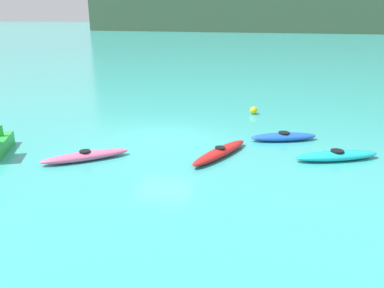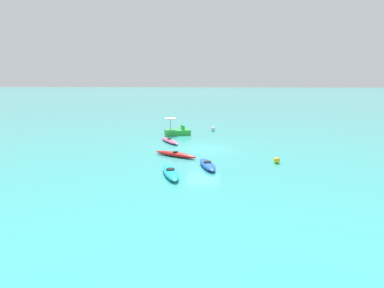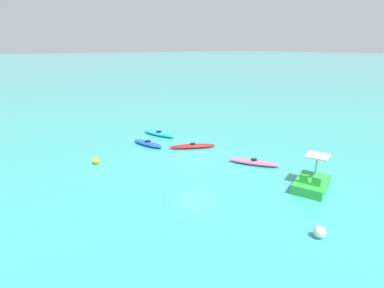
{
  "view_description": "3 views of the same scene",
  "coord_description": "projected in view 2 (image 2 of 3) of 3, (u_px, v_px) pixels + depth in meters",
  "views": [
    {
      "loc": [
        4.19,
        -15.1,
        5.06
      ],
      "look_at": [
        1.73,
        -2.36,
        0.63
      ],
      "focal_mm": 35.27,
      "sensor_mm": 36.0,
      "label": 1
    },
    {
      "loc": [
        22.95,
        1.85,
        5.14
      ],
      "look_at": [
        1.36,
        -0.73,
        0.66
      ],
      "focal_mm": 28.04,
      "sensor_mm": 36.0,
      "label": 2
    },
    {
      "loc": [
        -14.39,
        10.17,
        7.2
      ],
      "look_at": [
        2.64,
        -1.65,
        0.36
      ],
      "focal_mm": 28.03,
      "sensor_mm": 36.0,
      "label": 3
    }
  ],
  "objects": [
    {
      "name": "kayak_blue",
      "position": [
        207.0,
        165.0,
        18.47
      ],
      "size": [
        2.94,
        1.54,
        0.37
      ],
      "color": "blue",
      "rests_on": "ground_plane"
    },
    {
      "name": "kayak_pink",
      "position": [
        170.0,
        141.0,
        25.98
      ],
      "size": [
        2.96,
        2.33,
        0.37
      ],
      "color": "pink",
      "rests_on": "ground_plane"
    },
    {
      "name": "buoy_white",
      "position": [
        213.0,
        129.0,
        32.22
      ],
      "size": [
        0.49,
        0.49,
        0.49
      ],
      "primitive_type": "sphere",
      "color": "white",
      "rests_on": "ground_plane"
    },
    {
      "name": "ground_plane",
      "position": [
        203.0,
        149.0,
        23.57
      ],
      "size": [
        600.0,
        600.0,
        0.0
      ],
      "primitive_type": "plane",
      "color": "#38ADA8"
    },
    {
      "name": "kayak_red",
      "position": [
        175.0,
        154.0,
        21.13
      ],
      "size": [
        2.04,
        3.33,
        0.37
      ],
      "color": "red",
      "rests_on": "ground_plane"
    },
    {
      "name": "kayak_cyan",
      "position": [
        170.0,
        172.0,
        16.91
      ],
      "size": [
        3.29,
        1.81,
        0.37
      ],
      "color": "#19B7C6",
      "rests_on": "ground_plane"
    },
    {
      "name": "pedal_boat_green",
      "position": [
        177.0,
        131.0,
        29.94
      ],
      "size": [
        2.29,
        2.79,
        1.68
      ],
      "color": "green",
      "rests_on": "ground_plane"
    },
    {
      "name": "buoy_yellow",
      "position": [
        277.0,
        160.0,
        19.35
      ],
      "size": [
        0.41,
        0.41,
        0.41
      ],
      "primitive_type": "sphere",
      "color": "yellow",
      "rests_on": "ground_plane"
    }
  ]
}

